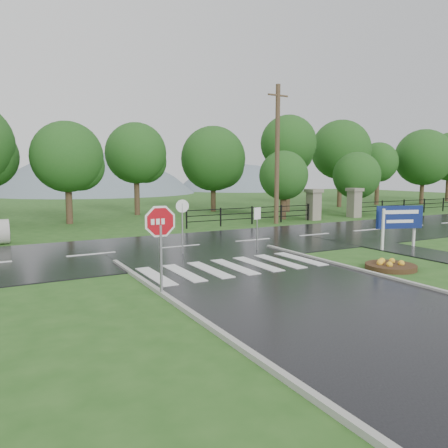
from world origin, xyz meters
TOP-DOWN VIEW (x-y plane):
  - ground at (0.00, 0.00)m, footprint 120.00×120.00m
  - main_road at (0.00, 10.00)m, footprint 90.00×8.00m
  - walkway at (8.50, 4.00)m, footprint 2.20×11.00m
  - crosswalk at (0.00, 5.00)m, footprint 6.50×2.80m
  - curb_left at (-3.55, -4.00)m, footprint 0.15×24.00m
  - pillar_west at (13.00, 16.00)m, footprint 1.00×1.00m
  - pillar_east at (17.00, 16.00)m, footprint 1.00×1.00m
  - fence_west at (7.75, 16.00)m, footprint 9.58×0.08m
  - fence_east at (27.75, 16.00)m, footprint 20.58×0.08m
  - hills at (3.49, 65.00)m, footprint 102.00×48.00m
  - treeline at (1.00, 24.00)m, footprint 83.20×5.20m
  - stop_sign at (-3.58, 2.89)m, footprint 1.21×0.09m
  - estate_billboard at (8.49, 4.86)m, footprint 2.18×0.77m
  - flower_bed at (4.85, 2.16)m, footprint 1.77×1.77m
  - reg_sign_small at (2.62, 7.50)m, footprint 0.42×0.14m
  - reg_sign_round at (-0.61, 8.27)m, footprint 0.52×0.18m
  - utility_pole_east at (9.36, 15.50)m, footprint 1.63×0.30m
  - entrance_tree_left at (11.40, 17.50)m, footprint 3.57×3.57m
  - entrance_tree_right at (18.68, 17.50)m, footprint 3.78×3.78m

SIDE VIEW (x-z plane):
  - hills at x=3.49m, z-range -39.54..8.46m
  - ground at x=0.00m, z-range 0.00..0.00m
  - main_road at x=0.00m, z-range -0.02..0.02m
  - walkway at x=8.50m, z-range -0.02..0.02m
  - curb_left at x=-3.55m, z-range -0.06..0.06m
  - treeline at x=1.00m, z-range -5.00..5.00m
  - crosswalk at x=0.00m, z-range 0.05..0.07m
  - flower_bed at x=4.85m, z-range -0.05..0.31m
  - fence_west at x=7.75m, z-range 0.12..1.32m
  - fence_east at x=27.75m, z-range 0.14..1.34m
  - pillar_west at x=13.00m, z-range 0.06..2.30m
  - pillar_east at x=17.00m, z-range 0.06..2.30m
  - estate_billboard at x=8.49m, z-range 0.37..2.33m
  - reg_sign_small at x=2.62m, z-range 0.42..2.35m
  - reg_sign_round at x=-0.61m, z-range 0.30..2.63m
  - stop_sign at x=-3.58m, z-range 0.53..3.24m
  - entrance_tree_right at x=18.68m, z-range 0.63..5.69m
  - entrance_tree_left at x=11.40m, z-range 0.70..5.70m
  - utility_pole_east at x=9.36m, z-range 0.07..9.21m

